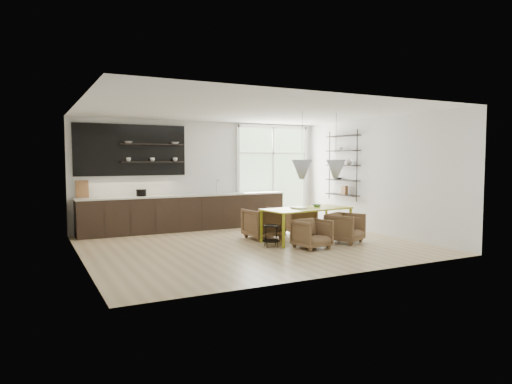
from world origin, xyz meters
name	(u,v)px	position (x,y,z in m)	size (l,w,h in m)	color
room	(253,176)	(0.58, 1.10, 1.46)	(7.02, 6.01, 2.91)	#C9B086
kitchen_run	(183,208)	(-0.69, 2.69, 0.60)	(5.54, 0.69, 2.75)	black
right_shelving	(343,167)	(3.36, 1.17, 1.65)	(0.26, 1.22, 1.90)	black
dining_table	(307,210)	(1.36, -0.09, 0.70)	(2.15, 1.16, 0.75)	gold
armchair_back_left	(263,223)	(0.59, 0.62, 0.36)	(0.77, 0.79, 0.72)	brown
armchair_back_right	(299,220)	(1.73, 0.84, 0.33)	(0.71, 0.73, 0.67)	brown
armchair_front_left	(312,234)	(0.94, -0.91, 0.31)	(0.65, 0.67, 0.61)	brown
armchair_front_right	(345,228)	(1.98, -0.70, 0.33)	(0.71, 0.73, 0.66)	brown
wire_stool	(271,233)	(0.26, -0.39, 0.30)	(0.37, 0.37, 0.47)	black
table_book	(295,208)	(1.03, -0.13, 0.77)	(0.26, 0.34, 0.03)	white
table_bowl	(317,206)	(1.72, 0.03, 0.78)	(0.19, 0.19, 0.06)	#4D7D4B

